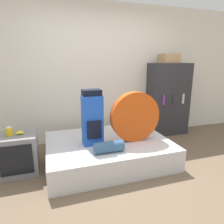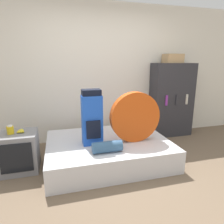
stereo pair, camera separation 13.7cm
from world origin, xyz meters
TOP-DOWN VIEW (x-y plane):
  - ground_plane at (0.00, 0.00)m, footprint 16.00×16.00m
  - wall_back at (0.00, 1.76)m, footprint 8.00×0.05m
  - bed at (-0.09, 0.75)m, footprint 1.86×1.40m
  - backpack at (-0.34, 0.69)m, footprint 0.29×0.24m
  - tent_bag at (0.30, 0.62)m, footprint 0.77×0.13m
  - sleeping_roll at (-0.20, 0.34)m, footprint 0.41×0.15m
  - television at (-1.38, 0.79)m, footprint 0.51×0.48m
  - canister at (-1.46, 0.79)m, footprint 0.09×0.09m
  - banana_bunch at (-1.34, 0.83)m, footprint 0.12×0.15m
  - bookshelf at (1.48, 1.53)m, footprint 0.86×0.39m
  - cardboard_box at (1.45, 1.55)m, footprint 0.35×0.27m

SIDE VIEW (x-z plane):
  - ground_plane at x=0.00m, z-range 0.00..0.00m
  - bed at x=-0.09m, z-range 0.00..0.34m
  - television at x=-1.38m, z-range 0.00..0.56m
  - sleeping_roll at x=-0.20m, z-range 0.34..0.49m
  - banana_bunch at x=-1.34m, z-range 0.56..0.60m
  - canister at x=-1.46m, z-range 0.56..0.68m
  - tent_bag at x=0.30m, z-range 0.34..1.10m
  - backpack at x=-0.34m, z-range 0.33..1.14m
  - bookshelf at x=1.48m, z-range 0.00..1.50m
  - wall_back at x=0.00m, z-range 0.00..2.60m
  - cardboard_box at x=1.45m, z-range 1.50..1.68m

